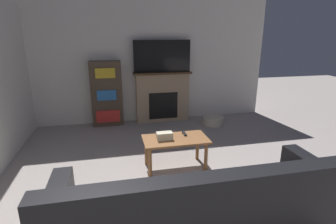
{
  "coord_description": "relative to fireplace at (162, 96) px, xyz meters",
  "views": [
    {
      "loc": [
        -0.66,
        -1.05,
        1.87
      ],
      "look_at": [
        0.16,
        2.7,
        0.7
      ],
      "focal_mm": 28.0,
      "sensor_mm": 36.0,
      "label": 1
    }
  ],
  "objects": [
    {
      "name": "coffee_table",
      "position": [
        -0.23,
        -2.12,
        -0.16
      ],
      "size": [
        0.9,
        0.49,
        0.45
      ],
      "color": "brown",
      "rests_on": "ground_plane"
    },
    {
      "name": "bookshelf",
      "position": [
        -1.17,
        -0.02,
        0.12
      ],
      "size": [
        0.62,
        0.29,
        1.33
      ],
      "color": "#4C3D2D",
      "rests_on": "ground_plane"
    },
    {
      "name": "tv",
      "position": [
        -0.0,
        -0.02,
        0.86
      ],
      "size": [
        1.19,
        0.03,
        0.65
      ],
      "color": "black",
      "rests_on": "fireplace"
    },
    {
      "name": "tissue_box",
      "position": [
        -0.39,
        -2.12,
        -0.04
      ],
      "size": [
        0.22,
        0.12,
        0.1
      ],
      "color": "beige",
      "rests_on": "coffee_table"
    },
    {
      "name": "couch",
      "position": [
        -0.4,
        -3.67,
        -0.22
      ],
      "size": [
        2.42,
        0.85,
        0.96
      ],
      "color": "black",
      "rests_on": "ground_plane"
    },
    {
      "name": "remote_control",
      "position": [
        -0.07,
        -2.0,
        -0.08
      ],
      "size": [
        0.04,
        0.15,
        0.02
      ],
      "color": "black",
      "rests_on": "coffee_table"
    },
    {
      "name": "wall_back",
      "position": [
        -0.39,
        0.14,
        0.81
      ],
      "size": [
        5.44,
        0.06,
        2.7
      ],
      "color": "silver",
      "rests_on": "ground_plane"
    },
    {
      "name": "storage_basket",
      "position": [
        0.99,
        -0.5,
        -0.45
      ],
      "size": [
        0.44,
        0.44,
        0.18
      ],
      "color": "#BCB29E",
      "rests_on": "ground_plane"
    },
    {
      "name": "fireplace",
      "position": [
        0.0,
        0.0,
        0.0
      ],
      "size": [
        1.22,
        0.28,
        1.07
      ],
      "color": "tan",
      "rests_on": "ground_plane"
    }
  ]
}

